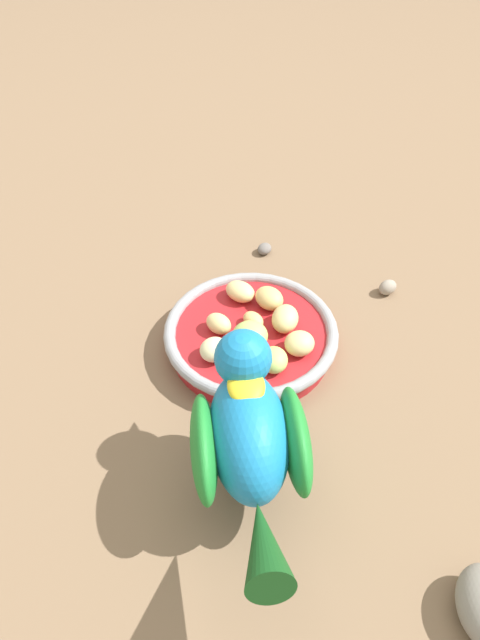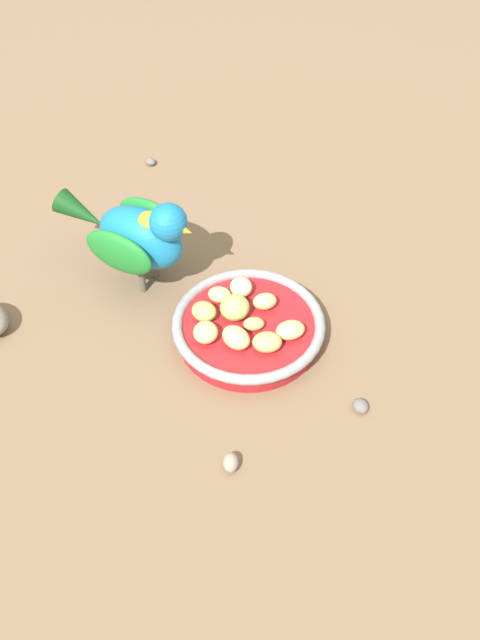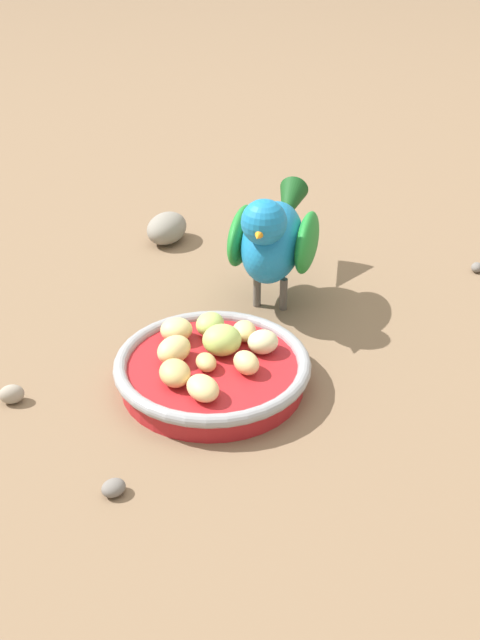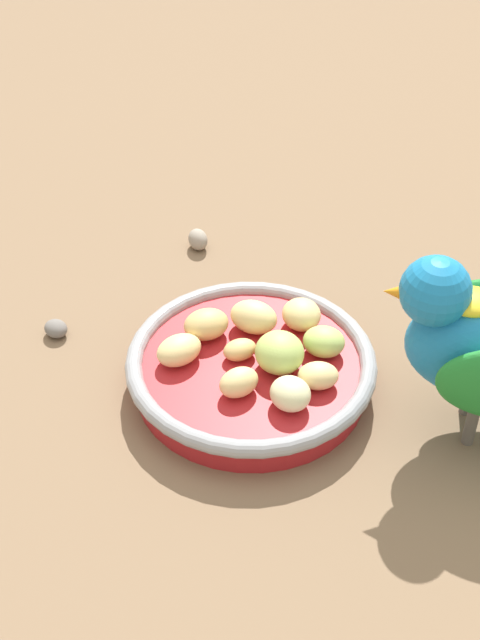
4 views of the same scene
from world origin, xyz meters
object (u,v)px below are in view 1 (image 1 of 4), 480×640
apple_piece_1 (269,298)px  parrot (249,435)px  feeding_bowl (251,336)px  pebble_2 (388,287)px  pebble_0 (264,249)px  apple_piece_9 (238,362)px  apple_piece_3 (285,319)px  apple_piece_0 (254,320)px  apple_piece_5 (274,360)px  apple_piece_2 (250,336)px  apple_piece_6 (299,343)px  apple_piece_7 (214,350)px  apple_piece_8 (240,292)px  apple_piece_4 (219,324)px

apple_piece_1 → parrot: size_ratio=0.17×
feeding_bowl → pebble_2: size_ratio=8.09×
feeding_bowl → pebble_0: 0.17m
apple_piece_9 → apple_piece_3: bearing=-148.3°
feeding_bowl → apple_piece_0: apple_piece_0 is taller
apple_piece_1 → parrot: parrot is taller
feeding_bowl → apple_piece_3: size_ratio=5.02×
apple_piece_0 → apple_piece_5: size_ratio=0.81×
pebble_0 → apple_piece_1: bearing=72.1°
apple_piece_1 → pebble_2: (-0.15, -0.00, -0.03)m
apple_piece_2 → apple_piece_6: bearing=154.0°
pebble_0 → pebble_2: bearing=133.5°
apple_piece_2 → pebble_2: size_ratio=1.63×
apple_piece_7 → apple_piece_9: bearing=129.6°
apple_piece_9 → apple_piece_8: bearing=-108.9°
apple_piece_0 → apple_piece_7: (0.05, 0.03, 0.00)m
apple_piece_1 → pebble_0: apple_piece_1 is taller
pebble_2 → apple_piece_8: bearing=-6.6°
feeding_bowl → pebble_0: bearing=-115.0°
apple_piece_4 → feeding_bowl: bearing=160.1°
feeding_bowl → apple_piece_7: (0.05, 0.02, 0.02)m
apple_piece_1 → apple_piece_9: bearing=51.7°
apple_piece_5 → apple_piece_9: apple_piece_5 is taller
apple_piece_1 → pebble_0: 0.13m
feeding_bowl → apple_piece_6: apple_piece_6 is taller
apple_piece_5 → apple_piece_2: bearing=-68.6°
apple_piece_9 → apple_piece_1: bearing=-128.3°
apple_piece_5 → pebble_0: bearing=-107.6°
apple_piece_1 → apple_piece_8: 0.03m
apple_piece_2 → pebble_0: apple_piece_2 is taller
apple_piece_0 → apple_piece_8: 0.04m
pebble_0 → pebble_2: pebble_2 is taller
apple_piece_9 → pebble_2: bearing=-160.0°
parrot → apple_piece_9: bearing=-1.5°
apple_piece_3 → pebble_2: 0.15m
apple_piece_0 → apple_piece_1: bearing=-137.7°
apple_piece_3 → apple_piece_6: bearing=91.9°
apple_piece_6 → pebble_0: apple_piece_6 is taller
apple_piece_7 → apple_piece_8: apple_piece_7 is taller
apple_piece_0 → apple_piece_5: (0.00, 0.06, 0.00)m
apple_piece_8 → apple_piece_5: bearing=90.3°
parrot → apple_piece_5: bearing=-18.4°
apple_piece_2 → apple_piece_6: size_ratio=1.19×
apple_piece_4 → pebble_0: size_ratio=1.47×
parrot → apple_piece_3: bearing=-18.8°
apple_piece_8 → pebble_0: apple_piece_8 is taller
apple_piece_0 → parrot: bearing=69.4°
apple_piece_6 → apple_piece_5: bearing=21.1°
apple_piece_5 → apple_piece_8: size_ratio=0.89×
parrot → pebble_2: bearing=-39.2°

